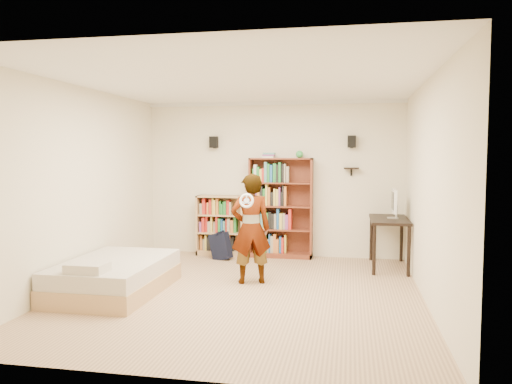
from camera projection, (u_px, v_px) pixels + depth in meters
ground at (243, 293)px, 6.42m from camera, size 4.50×5.00×0.01m
room_shell at (243, 156)px, 6.29m from camera, size 4.52×5.02×2.71m
crown_molding at (243, 83)px, 6.22m from camera, size 4.50×5.00×0.06m
speaker_left at (214, 142)px, 8.82m from camera, size 0.14×0.12×0.20m
speaker_right at (352, 142)px, 8.37m from camera, size 0.14×0.12×0.20m
wall_shelf at (351, 168)px, 8.42m from camera, size 0.25×0.16×0.02m
tall_bookshelf at (281, 208)px, 8.62m from camera, size 1.09×0.32×1.72m
low_bookshelf at (221, 225)px, 8.84m from camera, size 0.84×0.32×1.06m
computer_desk at (389, 243)px, 7.84m from camera, size 0.58×1.15×0.79m
imac at (393, 204)px, 7.77m from camera, size 0.13×0.46×0.45m
daybed at (115, 272)px, 6.44m from camera, size 1.17×1.80×0.53m
person at (251, 229)px, 6.89m from camera, size 0.65×0.53×1.52m
wii_wheel at (247, 201)px, 6.58m from camera, size 0.20×0.07×0.20m
navy_bag at (221, 246)px, 8.48m from camera, size 0.39×0.30×0.47m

